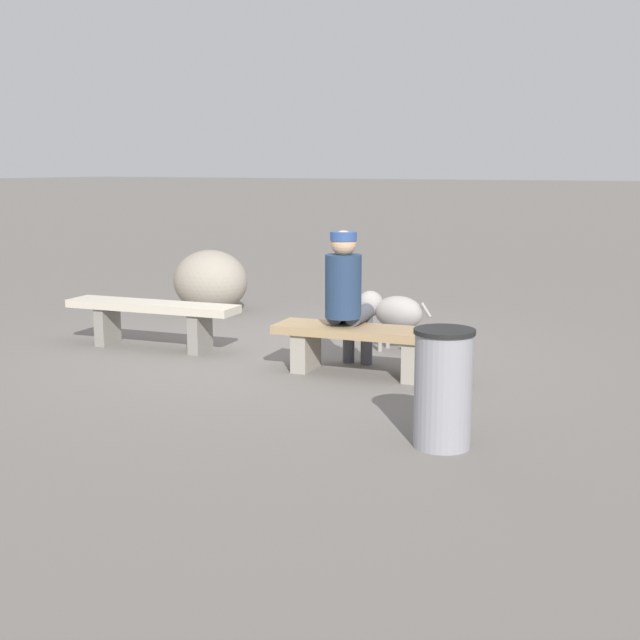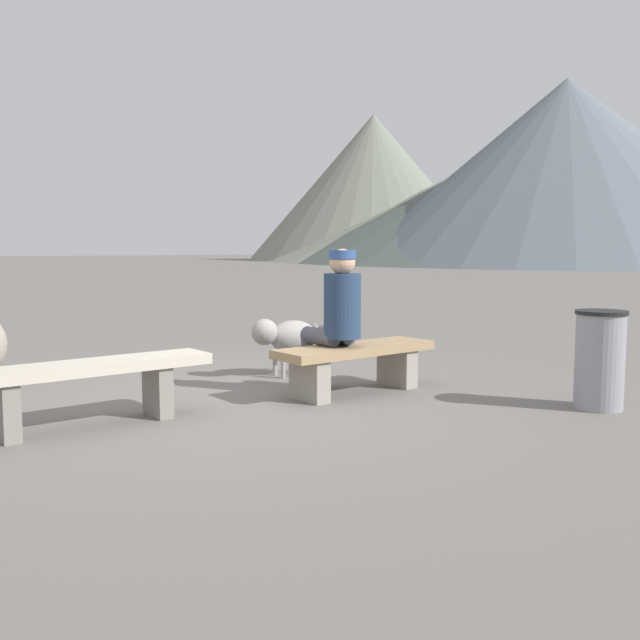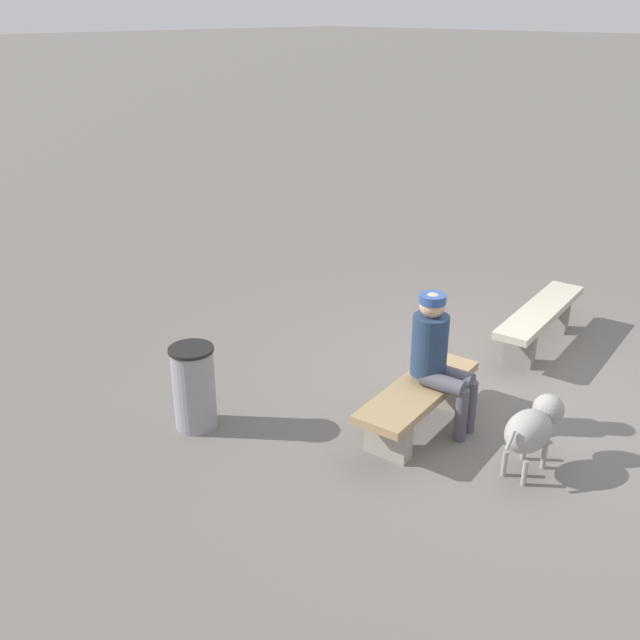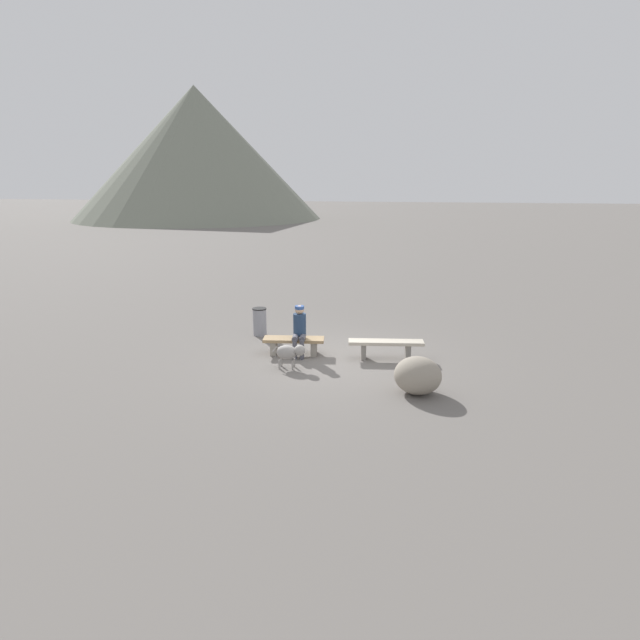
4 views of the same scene
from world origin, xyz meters
TOP-DOWN VIEW (x-y plane):
  - ground at (0.00, 0.00)m, footprint 210.00×210.00m
  - bench_left at (-1.29, -0.32)m, footprint 1.88×0.66m
  - bench_right at (1.03, -0.22)m, footprint 1.59×0.70m
  - seated_person at (0.87, -0.17)m, footprint 0.38×0.62m
  - dog at (0.86, 0.81)m, footprint 0.79×0.34m
  - trash_bin at (2.42, -1.69)m, footprint 0.40×0.40m
  - distant_peak_1 at (40.31, 45.05)m, footprint 35.16×35.16m
  - distant_peak_2 at (36.11, 53.29)m, footprint 24.42×24.42m
  - distant_peak_3 at (40.47, 33.26)m, footprint 33.49×33.49m
  - distant_peak_4 at (43.38, 38.38)m, footprint 42.46×42.46m

SIDE VIEW (x-z plane):
  - ground at x=0.00m, z-range -0.06..0.00m
  - bench_right at x=1.03m, z-range 0.08..0.51m
  - bench_left at x=-1.29m, z-range 0.12..0.59m
  - trash_bin at x=2.42m, z-range 0.00..0.79m
  - dog at x=0.86m, z-range 0.11..0.70m
  - seated_person at x=0.87m, z-range 0.09..1.37m
  - distant_peak_1 at x=40.31m, z-range 0.00..8.07m
  - distant_peak_4 at x=43.38m, z-range 0.00..11.24m
  - distant_peak_3 at x=40.47m, z-range 0.00..14.00m
  - distant_peak_2 at x=36.11m, z-range 0.00..14.13m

